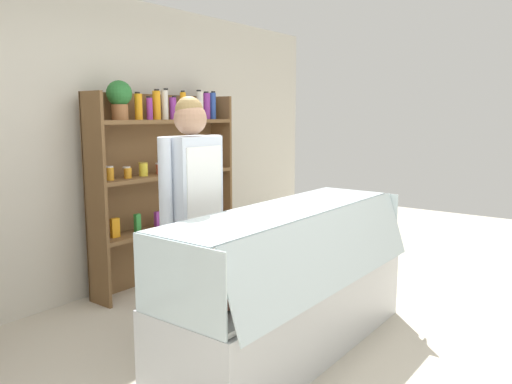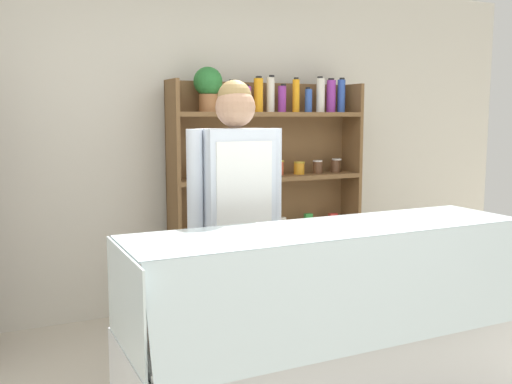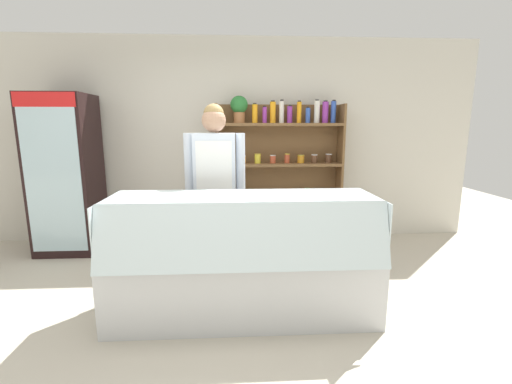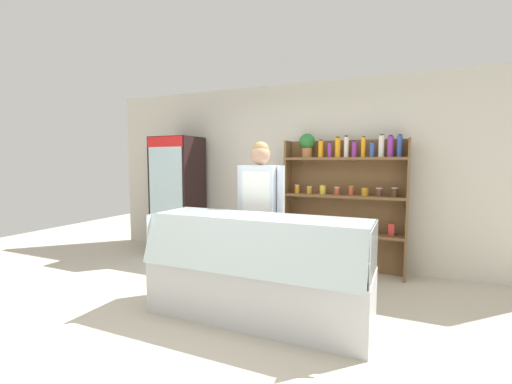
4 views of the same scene
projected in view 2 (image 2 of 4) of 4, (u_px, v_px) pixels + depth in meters
back_wall at (174, 142)px, 4.56m from camera, size 6.80×0.10×2.70m
shelving_unit at (264, 175)px, 4.65m from camera, size 1.64×0.29×1.93m
deli_display_case at (335, 361)px, 2.92m from camera, size 2.16×0.76×1.01m
shop_clerk at (236, 204)px, 3.31m from camera, size 0.59×0.25×1.76m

